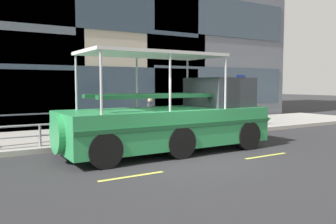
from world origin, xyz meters
The scene contains 9 objects.
ground_plane centered at (0.00, 0.00, 0.00)m, with size 120.00×120.00×0.00m, color #2B2B2D.
sidewalk centered at (0.00, 5.60, 0.09)m, with size 32.00×4.80×0.18m, color #99968E.
curb_edge centered at (0.00, 3.11, 0.09)m, with size 32.00×0.18×0.18m, color #B2ADA3.
lane_centreline centered at (0.00, -1.16, 0.00)m, with size 25.80×0.12×0.01m.
curb_guardrail centered at (-0.15, 3.45, 0.70)m, with size 10.65×0.09×0.78m.
parking_sign centered at (5.94, 3.87, 1.94)m, with size 0.60×0.12×2.59m.
duck_tour_boat centered at (0.49, 1.12, 1.10)m, with size 8.89×2.62×3.34m.
pedestrian_near_bow centered at (4.09, 4.17, 1.11)m, with size 0.40×0.28×1.54m.
pedestrian_mid_left centered at (1.07, 4.23, 1.12)m, with size 0.21×0.44×1.55m.
Camera 1 is at (-6.13, -8.96, 2.31)m, focal length 37.26 mm.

